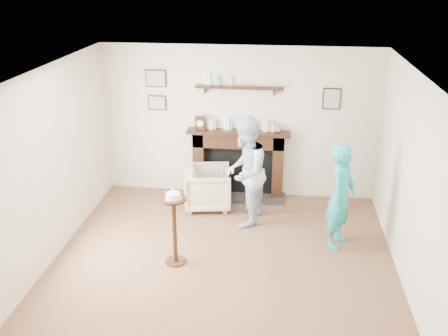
% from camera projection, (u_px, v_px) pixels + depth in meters
% --- Properties ---
extents(ground, '(5.00, 5.00, 0.00)m').
position_uv_depth(ground, '(220.00, 275.00, 6.32)').
color(ground, brown).
rests_on(ground, ground).
extents(room_shell, '(4.54, 5.02, 2.52)m').
position_uv_depth(room_shell, '(226.00, 136.00, 6.33)').
color(room_shell, beige).
rests_on(room_shell, ground).
extents(armchair, '(0.83, 0.82, 0.67)m').
position_uv_depth(armchair, '(208.00, 206.00, 8.11)').
color(armchair, '#C5AB92').
rests_on(armchair, ground).
extents(man, '(0.74, 0.89, 1.65)m').
position_uv_depth(man, '(244.00, 222.00, 7.62)').
color(man, silver).
rests_on(man, ground).
extents(woman, '(0.54, 0.64, 1.49)m').
position_uv_depth(woman, '(336.00, 244.00, 7.02)').
color(woman, '#1EAD9B').
rests_on(woman, ground).
extents(pedestal_table, '(0.33, 0.33, 1.07)m').
position_uv_depth(pedestal_table, '(174.00, 218.00, 6.35)').
color(pedestal_table, black).
rests_on(pedestal_table, ground).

